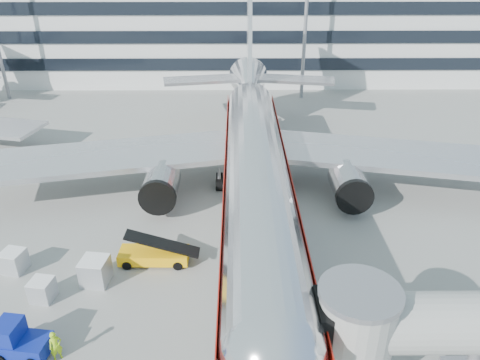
{
  "coord_description": "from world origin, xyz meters",
  "views": [
    {
      "loc": [
        -1.58,
        -24.95,
        20.76
      ],
      "look_at": [
        -1.31,
        7.61,
        4.0
      ],
      "focal_mm": 35.0,
      "sensor_mm": 36.0,
      "label": 1
    }
  ],
  "objects_px": {
    "main_jet": "(255,156)",
    "cargo_container_right": "(95,271)",
    "belt_loader": "(154,254)",
    "ramp_worker": "(56,346)",
    "cargo_container_front": "(42,290)",
    "baggage_tug": "(19,341)",
    "cargo_container_left": "(14,261)"
  },
  "relations": [
    {
      "from": "main_jet",
      "to": "cargo_container_right",
      "type": "distance_m",
      "value": 16.3
    },
    {
      "from": "main_jet",
      "to": "belt_loader",
      "type": "relative_size",
      "value": 9.77
    },
    {
      "from": "cargo_container_right",
      "to": "main_jet",
      "type": "bearing_deg",
      "value": 45.79
    },
    {
      "from": "belt_loader",
      "to": "ramp_worker",
      "type": "xyz_separation_m",
      "value": [
        -4.02,
        -8.69,
        0.23
      ]
    },
    {
      "from": "belt_loader",
      "to": "cargo_container_right",
      "type": "relative_size",
      "value": 2.69
    },
    {
      "from": "belt_loader",
      "to": "cargo_container_right",
      "type": "bearing_deg",
      "value": -149.27
    },
    {
      "from": "main_jet",
      "to": "ramp_worker",
      "type": "bearing_deg",
      "value": -122.68
    },
    {
      "from": "main_jet",
      "to": "cargo_container_front",
      "type": "height_order",
      "value": "main_jet"
    },
    {
      "from": "belt_loader",
      "to": "baggage_tug",
      "type": "height_order",
      "value": "belt_loader"
    },
    {
      "from": "cargo_container_left",
      "to": "cargo_container_front",
      "type": "xyz_separation_m",
      "value": [
        3.07,
        -2.97,
        -0.05
      ]
    },
    {
      "from": "belt_loader",
      "to": "ramp_worker",
      "type": "height_order",
      "value": "belt_loader"
    },
    {
      "from": "baggage_tug",
      "to": "belt_loader",
      "type": "bearing_deg",
      "value": 53.55
    },
    {
      "from": "cargo_container_left",
      "to": "ramp_worker",
      "type": "distance_m",
      "value": 9.7
    },
    {
      "from": "main_jet",
      "to": "ramp_worker",
      "type": "distance_m",
      "value": 21.63
    },
    {
      "from": "main_jet",
      "to": "baggage_tug",
      "type": "height_order",
      "value": "main_jet"
    },
    {
      "from": "main_jet",
      "to": "cargo_container_left",
      "type": "bearing_deg",
      "value": -149.53
    },
    {
      "from": "main_jet",
      "to": "belt_loader",
      "type": "height_order",
      "value": "main_jet"
    },
    {
      "from": "baggage_tug",
      "to": "cargo_container_left",
      "type": "bearing_deg",
      "value": 114.84
    },
    {
      "from": "belt_loader",
      "to": "cargo_container_left",
      "type": "relative_size",
      "value": 2.97
    },
    {
      "from": "baggage_tug",
      "to": "cargo_container_left",
      "type": "distance_m",
      "value": 8.32
    },
    {
      "from": "cargo_container_right",
      "to": "cargo_container_front",
      "type": "distance_m",
      "value": 3.42
    },
    {
      "from": "baggage_tug",
      "to": "cargo_container_right",
      "type": "relative_size",
      "value": 1.65
    },
    {
      "from": "baggage_tug",
      "to": "main_jet",
      "type": "bearing_deg",
      "value": 52.2
    },
    {
      "from": "cargo_container_left",
      "to": "baggage_tug",
      "type": "bearing_deg",
      "value": -65.16
    },
    {
      "from": "cargo_container_left",
      "to": "belt_loader",
      "type": "bearing_deg",
      "value": 4.83
    },
    {
      "from": "belt_loader",
      "to": "cargo_container_left",
      "type": "distance_m",
      "value": 9.7
    },
    {
      "from": "belt_loader",
      "to": "cargo_container_front",
      "type": "bearing_deg",
      "value": -150.1
    },
    {
      "from": "main_jet",
      "to": "baggage_tug",
      "type": "xyz_separation_m",
      "value": [
        -13.7,
        -17.66,
        -3.26
      ]
    },
    {
      "from": "belt_loader",
      "to": "main_jet",
      "type": "bearing_deg",
      "value": 51.02
    },
    {
      "from": "cargo_container_left",
      "to": "ramp_worker",
      "type": "relative_size",
      "value": 0.94
    },
    {
      "from": "cargo_container_right",
      "to": "cargo_container_front",
      "type": "xyz_separation_m",
      "value": [
        -2.99,
        -1.65,
        -0.19
      ]
    },
    {
      "from": "main_jet",
      "to": "cargo_container_front",
      "type": "distance_m",
      "value": 19.57
    }
  ]
}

